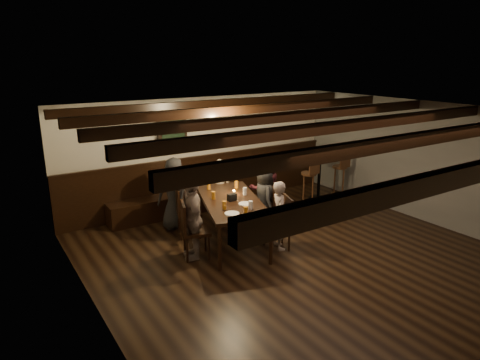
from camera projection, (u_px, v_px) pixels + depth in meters
room at (223, 172)px, 8.29m from camera, size 7.00×7.00×7.00m
dining_table at (231, 203)px, 7.54m from camera, size 1.60×2.33×0.80m
chair_left_near at (188, 221)px, 7.91m from camera, size 0.54×0.54×0.93m
chair_left_far at (195, 240)px, 7.07m from camera, size 0.56×0.56×0.96m
chair_right_near at (262, 216)px, 8.25m from camera, size 0.51×0.51×0.88m
chair_right_far at (278, 233)px, 7.41m from camera, size 0.54×0.54×0.93m
person_bench_left at (175, 194)px, 8.18m from camera, size 0.79×0.64×1.40m
person_bench_centre at (220, 190)px, 8.54m from camera, size 0.55×0.45×1.30m
person_bench_right at (265, 189)px, 8.60m from camera, size 0.77×0.69×1.33m
person_left_near at (186, 203)px, 7.81m from camera, size 0.73×0.95×1.30m
person_left_far at (193, 219)px, 6.96m from camera, size 0.58×0.87×1.37m
person_right_near at (264, 198)px, 8.16m from camera, size 0.58×0.71×1.26m
person_right_far at (280, 215)px, 7.33m from camera, size 0.42×0.51×1.21m
pint_a at (209, 186)px, 8.09m from camera, size 0.07×0.07×0.14m
pint_b at (236, 185)px, 8.16m from camera, size 0.07×0.07×0.14m
pint_c at (213, 195)px, 7.52m from camera, size 0.07×0.07×0.14m
pint_d at (245, 191)px, 7.76m from camera, size 0.07×0.07×0.14m
pint_e at (224, 205)px, 7.03m from camera, size 0.07×0.07×0.14m
pint_f at (251, 205)px, 7.03m from camera, size 0.07×0.07×0.14m
pint_g at (246, 211)px, 6.76m from camera, size 0.07×0.07×0.14m
plate_near at (232, 214)px, 6.83m from camera, size 0.24×0.24×0.01m
plate_far at (246, 204)px, 7.28m from camera, size 0.24×0.24×0.01m
condiment_caddy at (232, 197)px, 7.45m from camera, size 0.15×0.10×0.12m
candle at (234, 193)px, 7.82m from camera, size 0.05×0.05×0.05m
high_top_table at (319, 170)px, 9.85m from camera, size 0.60×0.60×1.07m
bar_stool_left at (308, 188)px, 9.51m from camera, size 0.34×0.35×1.08m
bar_stool_right at (339, 181)px, 10.07m from camera, size 0.34×0.35×1.08m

